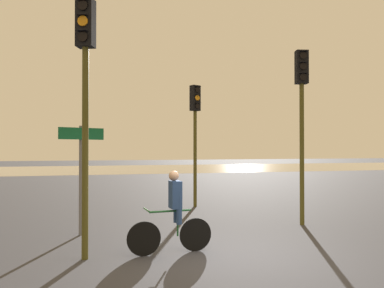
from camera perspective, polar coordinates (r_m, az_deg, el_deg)
The scene contains 7 objects.
ground_plane at distance 7.24m, azimuth 6.22°, elevation -17.19°, with size 120.00×120.00×0.00m, color #333338.
water_strip at distance 38.07m, azimuth -10.63°, elevation -3.77°, with size 80.00×16.00×0.01m, color #9E937F.
traffic_light_near_left at distance 7.35m, azimuth -15.94°, elevation 9.45°, with size 0.39×0.40×4.85m.
traffic_light_near_right at distance 10.60m, azimuth 16.39°, elevation 5.86°, with size 0.36×0.38×4.71m.
traffic_light_center at distance 13.28m, azimuth 0.49°, elevation 3.35°, with size 0.39×0.41×4.30m.
direction_sign_post at distance 9.27m, azimuth -16.56°, elevation -2.89°, with size 1.02×0.46×2.60m.
cyclist at distance 7.47m, azimuth -2.84°, elevation -10.22°, with size 1.71×0.46×1.62m.
Camera 1 is at (-2.43, -6.51, 2.06)m, focal length 35.00 mm.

